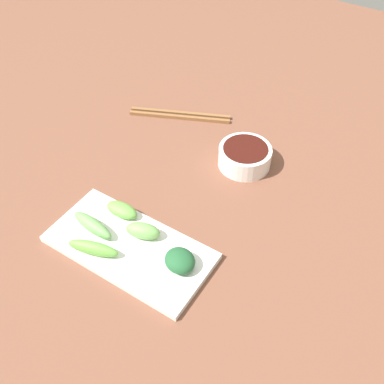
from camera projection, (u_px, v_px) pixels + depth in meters
tabletop at (182, 216)px, 0.83m from camera, size 2.10×2.10×0.02m
sauce_bowl at (245, 156)px, 0.90m from camera, size 0.11×0.11×0.04m
serving_plate at (130, 247)px, 0.76m from camera, size 0.14×0.28×0.01m
broccoli_stalk_0 at (93, 225)px, 0.77m from camera, size 0.03×0.09×0.02m
broccoli_stalk_1 at (93, 248)px, 0.74m from camera, size 0.05×0.09×0.02m
broccoli_leafy_2 at (180, 261)px, 0.72m from camera, size 0.06×0.06×0.03m
broccoli_stalk_3 at (122, 210)px, 0.80m from camera, size 0.03×0.06×0.02m
broccoli_stalk_4 at (143, 231)px, 0.76m from camera, size 0.05×0.07×0.03m
chopsticks at (180, 115)px, 1.03m from camera, size 0.11×0.22×0.01m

